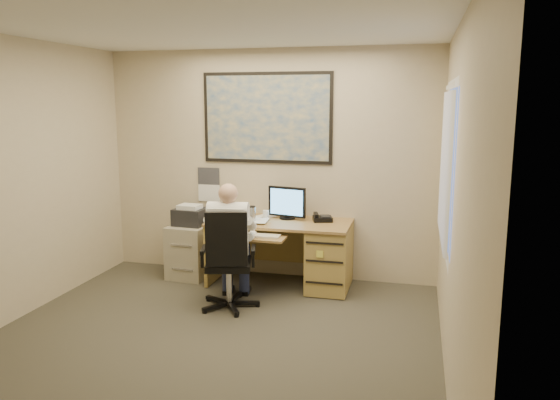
% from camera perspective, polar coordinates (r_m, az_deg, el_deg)
% --- Properties ---
extents(room_shell, '(4.00, 4.50, 2.70)m').
position_cam_1_polar(room_shell, '(4.41, -9.00, 0.45)').
color(room_shell, '#3C392E').
rests_on(room_shell, ground).
extents(desk, '(1.60, 0.97, 1.12)m').
position_cam_1_polar(desk, '(6.23, 3.05, -5.13)').
color(desk, '#A37D46').
rests_on(desk, ground).
extents(world_map, '(1.56, 0.03, 1.06)m').
position_cam_1_polar(world_map, '(6.46, -1.38, 8.56)').
color(world_map, '#1E4C93').
rests_on(world_map, room_shell).
extents(wall_calendar, '(0.28, 0.01, 0.42)m').
position_cam_1_polar(wall_calendar, '(6.79, -7.45, 1.60)').
color(wall_calendar, white).
rests_on(wall_calendar, room_shell).
extents(window_blinds, '(0.06, 1.40, 1.30)m').
position_cam_1_polar(window_blinds, '(4.83, 17.08, 3.37)').
color(window_blinds, beige).
rests_on(window_blinds, room_shell).
extents(filing_cabinet, '(0.49, 0.58, 0.88)m').
position_cam_1_polar(filing_cabinet, '(6.69, -9.24, -4.73)').
color(filing_cabinet, '#AAA289').
rests_on(filing_cabinet, ground).
extents(office_chair, '(0.76, 0.76, 1.05)m').
position_cam_1_polar(office_chair, '(5.63, -5.64, -8.30)').
color(office_chair, black).
rests_on(office_chair, ground).
extents(person, '(0.63, 0.82, 1.28)m').
position_cam_1_polar(person, '(5.60, -5.31, -4.80)').
color(person, white).
rests_on(person, office_chair).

